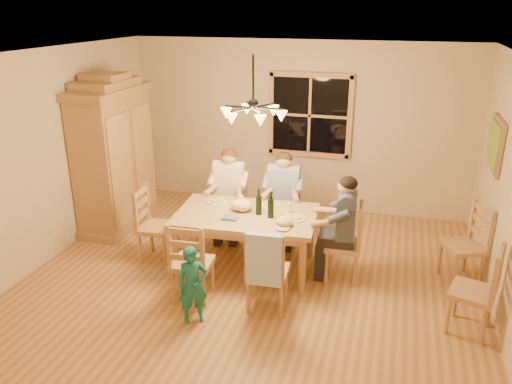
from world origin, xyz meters
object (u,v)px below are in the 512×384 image
(chandelier, at_px, (253,112))
(chair_spare_front, at_px, (470,305))
(chair_far_left, at_px, (230,218))
(chair_near_right, at_px, (268,283))
(chair_far_right, at_px, (283,223))
(chair_near_left, at_px, (193,275))
(adult_plaid_man, at_px, (284,187))
(chair_end_left, at_px, (157,238))
(dining_table, at_px, (246,221))
(chair_end_right, at_px, (342,256))
(chair_spare_back, at_px, (461,258))
(adult_woman, at_px, (229,183))
(armoire, at_px, (115,159))
(wine_bottle_a, at_px, (259,202))
(child, at_px, (193,285))
(wine_bottle_b, at_px, (271,205))
(adult_slate_man, at_px, (345,216))

(chandelier, relative_size, chair_spare_front, 0.78)
(chair_far_left, relative_size, chair_near_right, 1.00)
(chair_far_right, distance_m, chair_near_left, 1.82)
(chair_near_right, bearing_deg, chair_spare_front, 0.59)
(adult_plaid_man, distance_m, chair_spare_front, 2.80)
(chair_far_left, distance_m, chair_near_left, 1.64)
(chandelier, xyz_separation_m, chair_end_left, (-1.36, 0.11, -1.77))
(dining_table, height_order, chair_near_left, chair_near_left)
(chair_far_left, bearing_deg, chair_end_right, 153.43)
(chair_far_left, relative_size, chair_spare_back, 1.00)
(chair_near_left, bearing_deg, adult_plaid_man, 64.80)
(adult_woman, xyz_separation_m, adult_plaid_man, (0.77, 0.05, 0.00))
(chair_end_left, bearing_deg, armoire, -132.43)
(dining_table, xyz_separation_m, wine_bottle_a, (0.16, 0.02, 0.27))
(chair_near_right, distance_m, adult_plaid_man, 1.73)
(adult_woman, xyz_separation_m, chair_spare_front, (3.10, -1.41, -0.54))
(chair_near_right, bearing_deg, chair_near_left, -180.00)
(chair_end_right, relative_size, child, 1.14)
(wine_bottle_b, bearing_deg, chair_far_left, 134.86)
(wine_bottle_b, bearing_deg, wine_bottle_a, 161.73)
(chair_near_left, bearing_deg, chair_far_right, 64.80)
(chair_far_right, xyz_separation_m, chair_near_left, (-0.66, -1.69, 0.00))
(chandelier, xyz_separation_m, wine_bottle_b, (0.17, 0.16, -1.15))
(adult_plaid_man, bearing_deg, adult_slate_man, 136.64)
(chair_far_left, relative_size, chair_spare_front, 1.00)
(adult_woman, xyz_separation_m, chair_spare_back, (3.10, -0.35, -0.54))
(chair_near_left, xyz_separation_m, chair_spare_back, (2.98, 1.29, 0.00))
(chair_far_right, xyz_separation_m, chair_near_right, (0.21, -1.63, 0.00))
(chair_end_right, distance_m, chair_spare_front, 1.57)
(chandelier, distance_m, adult_plaid_man, 1.62)
(chair_end_right, bearing_deg, chair_far_right, 46.64)
(chandelier, xyz_separation_m, adult_plaid_man, (0.12, 1.04, -1.24))
(wine_bottle_a, bearing_deg, chandelier, -90.75)
(adult_plaid_man, distance_m, wine_bottle_a, 0.83)
(adult_plaid_man, bearing_deg, child, 73.24)
(chandelier, distance_m, chair_spare_front, 3.05)
(chair_end_left, distance_m, wine_bottle_a, 1.50)
(dining_table, xyz_separation_m, chair_far_right, (0.28, 0.84, -0.35))
(chair_end_left, bearing_deg, child, 36.56)
(adult_plaid_man, bearing_deg, chair_far_right, -101.17)
(chair_spare_back, bearing_deg, wine_bottle_a, 75.73)
(chair_end_right, xyz_separation_m, chair_spare_front, (1.40, -0.70, 0.00))
(child, bearing_deg, dining_table, 51.57)
(chair_near_right, bearing_deg, adult_slate_man, 46.74)
(chair_near_right, relative_size, adult_slate_man, 1.13)
(chair_end_right, height_order, wine_bottle_a, wine_bottle_a)
(chair_near_right, height_order, wine_bottle_b, wine_bottle_b)
(chair_spare_front, bearing_deg, adult_woman, 81.66)
(dining_table, xyz_separation_m, adult_plaid_man, (0.28, 0.84, 0.18))
(adult_plaid_man, bearing_deg, chair_end_left, 27.98)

